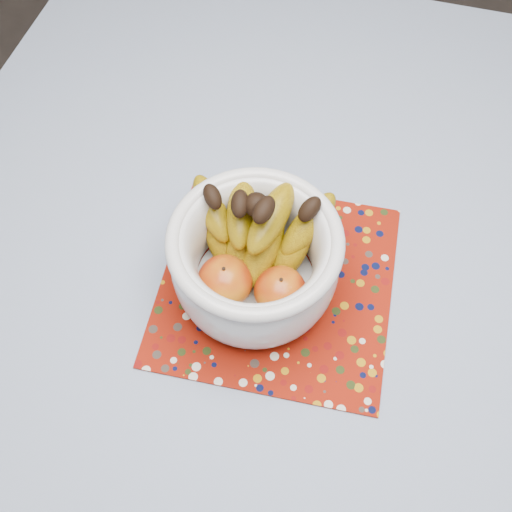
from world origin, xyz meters
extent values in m
plane|color=#2D2826|center=(0.00, 0.00, 0.00)|extent=(4.00, 4.00, 0.00)
cube|color=brown|center=(0.00, 0.00, 0.73)|extent=(1.20, 1.20, 0.04)
cylinder|color=brown|center=(-0.53, 0.53, 0.35)|extent=(0.06, 0.06, 0.71)
cube|color=slate|center=(0.00, 0.00, 0.76)|extent=(1.32, 1.32, 0.01)
cube|color=maroon|center=(-0.04, -0.07, 0.76)|extent=(0.36, 0.36, 0.00)
cylinder|color=silver|center=(-0.07, -0.08, 0.77)|extent=(0.12, 0.12, 0.01)
cylinder|color=silver|center=(-0.07, -0.08, 0.78)|extent=(0.17, 0.17, 0.01)
torus|color=silver|center=(-0.07, -0.08, 0.90)|extent=(0.24, 0.24, 0.02)
ellipsoid|color=maroon|center=(-0.11, -0.12, 0.82)|extent=(0.08, 0.08, 0.07)
ellipsoid|color=maroon|center=(-0.03, -0.11, 0.82)|extent=(0.07, 0.07, 0.07)
sphere|color=black|center=(-0.08, -0.04, 0.92)|extent=(0.03, 0.03, 0.03)
camera|label=1|loc=(0.04, -0.48, 1.56)|focal=42.00mm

